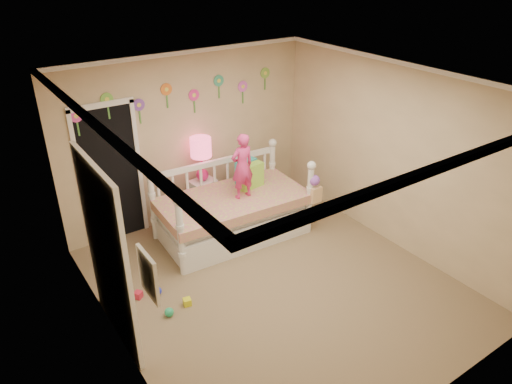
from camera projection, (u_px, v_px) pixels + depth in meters
floor at (276, 284)px, 6.17m from camera, size 4.00×4.50×0.01m
ceiling at (281, 84)px, 4.97m from camera, size 4.00×4.50×0.01m
back_wall at (189, 138)px, 7.22m from camera, size 4.00×0.01×2.60m
left_wall at (110, 250)px, 4.57m from camera, size 0.01×4.50×2.60m
right_wall at (394, 157)px, 6.57m from camera, size 0.01×4.50×2.60m
crown_molding at (281, 87)px, 4.99m from camera, size 4.00×4.50×0.06m
daybed at (232, 200)px, 6.95m from camera, size 2.23×1.29×1.18m
pillow_turquoise at (246, 171)px, 7.26m from camera, size 0.37×0.19×0.35m
pillow_lime at (251, 176)px, 7.09m from camera, size 0.41×0.19×0.37m
child at (242, 166)px, 6.68m from camera, size 0.35×0.24×0.96m
nightstand at (204, 199)px, 7.56m from camera, size 0.41×0.33×0.64m
table_lamp at (201, 153)px, 7.20m from camera, size 0.32×0.32×0.71m
closet_doorway at (111, 174)px, 6.70m from camera, size 0.90×0.04×2.07m
flower_decals at (181, 97)px, 6.87m from camera, size 3.40×0.02×0.50m
mirror_closet at (108, 255)px, 4.92m from camera, size 0.07×1.30×2.10m
wall_picture at (148, 275)px, 3.81m from camera, size 0.05×0.34×0.42m
hanging_bag at (315, 190)px, 6.96m from camera, size 0.20×0.16×0.36m
toy_scatter at (190, 310)px, 5.64m from camera, size 0.84×1.32×0.11m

